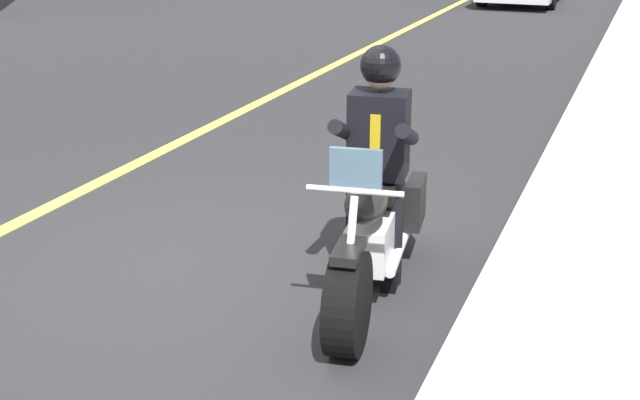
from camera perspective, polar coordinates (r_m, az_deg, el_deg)
name	(u,v)px	position (r m, az deg, el deg)	size (l,w,h in m)	color
ground_plane	(203,273)	(6.47, -7.84, -4.88)	(80.00, 80.00, 0.00)	#28282B
motorcycle_main	(372,234)	(5.94, 3.54, -2.32)	(2.22, 0.80, 1.26)	black
rider_main	(378,147)	(5.92, 3.94, 3.60)	(0.68, 0.62, 1.74)	black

